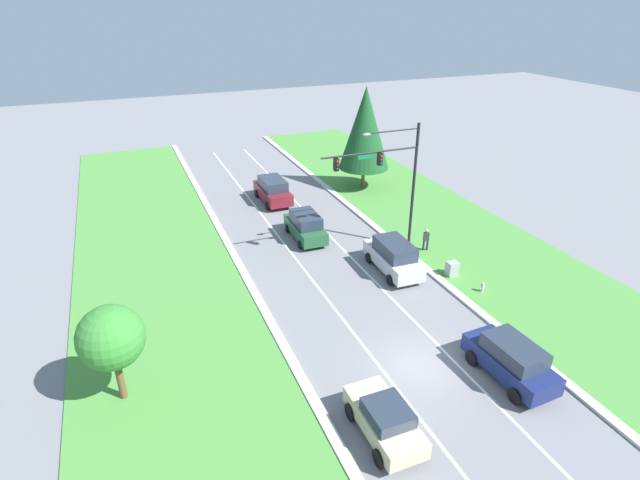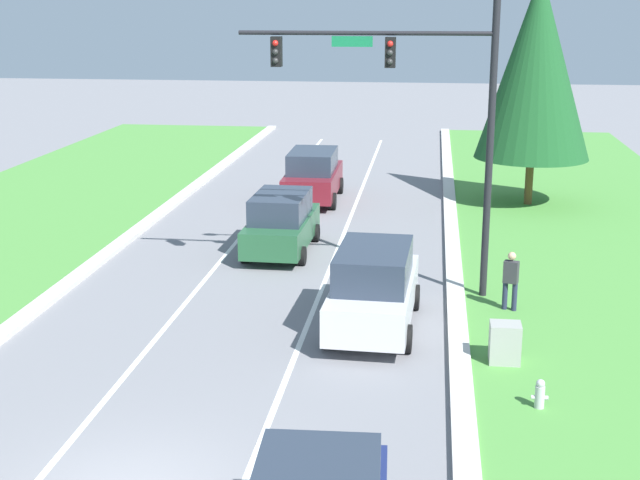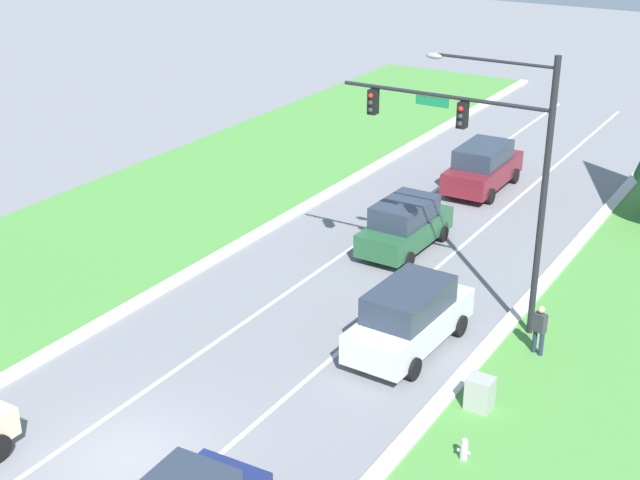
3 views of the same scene
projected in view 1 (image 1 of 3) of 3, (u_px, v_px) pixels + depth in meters
The scene contains 18 objects.
ground_plane at pixel (419, 366), 24.32m from camera, with size 160.00×160.00×0.00m, color slate.
curb_strip_right at pixel (511, 338), 26.21m from camera, with size 0.50×90.00×0.15m.
curb_strip_left at pixel (311, 397), 22.35m from camera, with size 0.50×90.00×0.15m.
grass_verge_right at pixel (585, 316), 28.02m from camera, with size 10.00×90.00×0.08m.
grass_verge_left at pixel (193, 432), 20.57m from camera, with size 10.00×90.00×0.08m.
lane_stripe_inner_left at pixel (387, 375), 23.70m from camera, with size 0.14×81.00×0.01m.
lane_stripe_inner_right at pixel (450, 357), 24.93m from camera, with size 0.14×81.00×0.01m.
traffic_signal_mast at pixel (391, 172), 32.83m from camera, with size 6.95×0.41×8.88m.
navy_suv at pixel (511, 360), 23.16m from camera, with size 2.26×4.69×2.00m.
forest_suv at pixel (305, 226), 36.70m from camera, with size 2.14×4.74×2.00m.
champagne_sedan at pixel (385, 419), 20.12m from camera, with size 2.01×4.14×1.69m.
silver_suv at pixel (394, 256), 32.25m from camera, with size 2.30×5.10×2.14m.
burgundy_suv at pixel (273, 190), 43.24m from camera, with size 2.27×5.12×2.13m.
utility_cabinet at pixel (452, 269), 31.89m from camera, with size 0.70×0.60×1.01m.
pedestrian at pixel (426, 239), 34.87m from camera, with size 0.43×0.34×1.69m.
fire_hydrant at pixel (482, 288), 30.20m from camera, with size 0.34×0.20×0.70m.
conifer_near_right_tree at pixel (365, 128), 44.42m from camera, with size 4.56×4.56×9.29m.
oak_near_left_tree at pixel (111, 338), 20.91m from camera, with size 2.83×2.83×4.76m.
Camera 1 is at (-11.75, -15.84, 16.23)m, focal length 28.00 mm.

